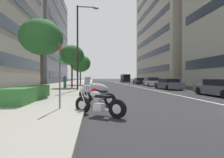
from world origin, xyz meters
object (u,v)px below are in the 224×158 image
pedestrian_on_plaza (65,82)px  car_mid_block_traffic (151,82)px  motorcycle_by_sign_pole (94,90)px  car_following_behind (168,84)px  street_tree_near_plaza_corner (72,55)px  car_lead_in_lane (220,88)px  parking_sign_by_curb (60,67)px  motorcycle_under_tarp (98,104)px  street_lamp_with_banners (80,41)px  car_far_down_avenue (139,81)px  delivery_van_ahead (125,78)px  street_tree_mid_sidewalk (80,63)px  street_tree_far_plaza (42,38)px  motorcycle_far_end_row (97,96)px

pedestrian_on_plaza → car_mid_block_traffic: bearing=90.5°
motorcycle_by_sign_pole → car_following_behind: size_ratio=0.49×
street_tree_near_plaza_corner → car_lead_in_lane: bearing=-131.0°
car_lead_in_lane → parking_sign_by_curb: 12.06m
motorcycle_under_tarp → street_lamp_with_banners: size_ratio=0.21×
motorcycle_under_tarp → street_tree_near_plaza_corner: street_tree_near_plaza_corner is taller
car_far_down_avenue → street_tree_near_plaza_corner: street_tree_near_plaza_corner is taller
street_tree_near_plaza_corner → car_far_down_avenue: bearing=-45.0°
delivery_van_ahead → motorcycle_under_tarp: bearing=168.3°
car_mid_block_traffic → street_tree_mid_sidewalk: street_tree_mid_sidewalk is taller
car_lead_in_lane → street_tree_far_plaza: 14.22m
car_following_behind → car_mid_block_traffic: bearing=-6.8°
car_mid_block_traffic → street_tree_near_plaza_corner: street_tree_near_plaza_corner is taller
motorcycle_far_end_row → car_far_down_avenue: size_ratio=0.38×
motorcycle_by_sign_pole → car_mid_block_traffic: 18.76m
car_following_behind → motorcycle_under_tarp: bearing=144.1°
motorcycle_far_end_row → car_lead_in_lane: motorcycle_far_end_row is taller
street_tree_far_plaza → pedestrian_on_plaza: (8.59, -0.29, -3.55)m
pedestrian_on_plaza → car_lead_in_lane: bearing=30.6°
delivery_van_ahead → street_tree_far_plaza: street_tree_far_plaza is taller
motorcycle_under_tarp → car_far_down_avenue: size_ratio=0.40×
motorcycle_under_tarp → delivery_van_ahead: (45.39, -9.88, 0.89)m
delivery_van_ahead → car_mid_block_traffic: bearing=-179.8°
street_tree_near_plaza_corner → pedestrian_on_plaza: street_tree_near_plaza_corner is taller
car_far_down_avenue → street_lamp_with_banners: (-17.55, 11.34, 4.68)m
motorcycle_by_sign_pole → street_lamp_with_banners: size_ratio=0.25×
parking_sign_by_curb → street_tree_far_plaza: 7.02m
motorcycle_far_end_row → street_tree_mid_sidewalk: (21.73, 2.53, 3.58)m
car_mid_block_traffic → car_far_down_avenue: (7.97, -0.09, -0.04)m
motorcycle_far_end_row → car_far_down_avenue: 28.37m
car_lead_in_lane → car_far_down_avenue: car_far_down_avenue is taller
motorcycle_by_sign_pole → car_mid_block_traffic: bearing=-99.3°
street_tree_near_plaza_corner → pedestrian_on_plaza: bearing=136.9°
motorcycle_far_end_row → street_tree_mid_sidewalk: size_ratio=0.33×
motorcycle_under_tarp → car_far_down_avenue: 30.73m
car_mid_block_traffic → delivery_van_ahead: delivery_van_ahead is taller
car_far_down_avenue → car_following_behind: bearing=178.2°
motorcycle_far_end_row → street_tree_far_plaza: bearing=-8.3°
motorcycle_by_sign_pole → street_tree_mid_sidewalk: (19.06, 2.39, 3.44)m
delivery_van_ahead → motorcycle_by_sign_pole: bearing=166.6°
motorcycle_by_sign_pole → car_far_down_avenue: (23.95, -9.93, 0.08)m
car_mid_block_traffic → street_tree_far_plaza: 20.21m
motorcycle_under_tarp → motorcycle_by_sign_pole: 5.18m
pedestrian_on_plaza → street_tree_mid_sidewalk: bearing=149.4°
car_lead_in_lane → street_tree_mid_sidewalk: size_ratio=0.78×
delivery_van_ahead → car_lead_in_lane: bearing=-179.9°
car_far_down_avenue → delivery_van_ahead: bearing=0.7°
motorcycle_far_end_row → motorcycle_by_sign_pole: size_ratio=0.80×
car_mid_block_traffic → car_far_down_avenue: 7.97m
motorcycle_by_sign_pole → pedestrian_on_plaza: (10.29, 3.66, 0.36)m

